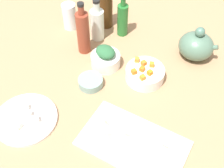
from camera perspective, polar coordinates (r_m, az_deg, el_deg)
tabletop at (r=117.36cm, az=-0.00°, el=-2.08°), size 190.00×190.00×3.00cm
cutting_board at (r=103.07cm, az=4.08°, el=-11.29°), size 37.42×23.98×1.00cm
plate_tofu at (r=112.39cm, az=-16.23°, el=-6.47°), size 22.86×22.86×1.20cm
bowl_greens at (r=124.35cm, az=-1.24°, el=4.58°), size 12.22×12.22×5.59cm
bowl_carrots at (r=119.84cm, az=6.33°, el=1.93°), size 15.57×15.57×5.23cm
bowl_small_side at (r=117.66cm, az=-4.18°, el=0.33°), size 9.79×9.79×3.39cm
teapot at (r=130.98cm, az=15.91°, el=7.11°), size 16.40×13.87×15.49cm
bottle_0 at (r=126.86cm, az=-5.59°, el=9.93°), size 5.45×5.45×24.41cm
bottle_1 at (r=136.76cm, az=2.06°, el=12.39°), size 4.91×4.91×20.13cm
bottle_2 at (r=134.67cm, az=-2.86°, el=11.56°), size 6.12×6.12×20.15cm
bottle_3 at (r=140.90cm, az=-1.21°, el=14.45°), size 6.25×6.25×22.88cm
drinking_glass_0 at (r=143.19cm, az=-8.18°, el=12.78°), size 6.42×6.42×12.48cm
carrot_cube_0 at (r=115.46cm, az=4.25°, el=2.38°), size 2.54×2.54×1.80cm
carrot_cube_1 at (r=113.69cm, az=5.90°, el=1.27°), size 2.50×2.50×1.80cm
carrot_cube_2 at (r=116.75cm, az=5.82°, el=2.89°), size 2.02×2.02×1.80cm
carrot_cube_3 at (r=115.73cm, az=7.29°, el=2.18°), size 2.38×2.38×1.80cm
carrot_cube_4 at (r=120.22cm, az=4.84°, el=4.68°), size 2.13×2.13×1.80cm
carrot_cube_5 at (r=118.95cm, az=7.67°, el=3.75°), size 2.25×2.25×1.80cm
carrot_cube_6 at (r=119.10cm, az=6.12°, el=4.02°), size 2.45×2.45×1.80cm
chopped_greens_mound at (r=120.98cm, az=-1.28°, el=6.23°), size 10.53×9.64×4.16cm
tofu_cube_0 at (r=109.22cm, az=-14.44°, el=-6.59°), size 3.10×3.10×2.20cm
tofu_cube_1 at (r=111.26cm, az=-15.76°, el=-5.58°), size 3.11×3.11×2.20cm
tofu_cube_2 at (r=113.55cm, az=-16.25°, el=-4.21°), size 3.05×3.05×2.20cm
tofu_cube_3 at (r=109.33cm, az=-17.76°, el=-7.74°), size 2.31×2.31×2.20cm
dumpling_0 at (r=101.77cm, az=-1.06°, el=-10.28°), size 6.43×5.93×2.72cm
dumpling_1 at (r=101.75cm, az=2.55°, el=-10.21°), size 7.12×7.06×2.98cm
dumpling_2 at (r=97.92cm, az=8.80°, el=-15.74°), size 7.11×7.06×2.24cm
dumpling_3 at (r=100.70cm, az=9.98°, el=-12.41°), size 7.76×7.53×3.06cm
dumpling_4 at (r=104.59cm, az=-1.61°, el=-7.73°), size 4.92×4.30×2.81cm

